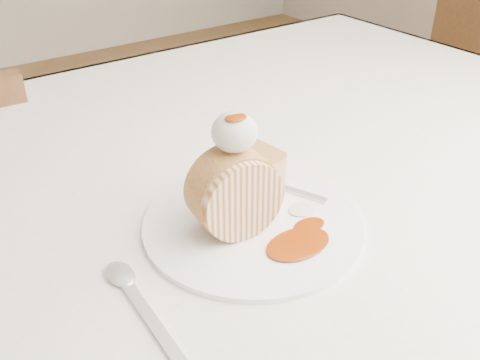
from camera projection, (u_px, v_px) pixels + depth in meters
table at (205, 216)px, 0.76m from camera, size 1.40×0.90×0.75m
chair_end at (464, 82)px, 1.43m from camera, size 0.55×0.55×1.01m
plate at (253, 224)px, 0.59m from camera, size 0.27×0.27×0.01m
roulade_slice at (235, 193)px, 0.55m from camera, size 0.09×0.06×0.09m
cake_chunk at (255, 175)px, 0.63m from camera, size 0.06×0.06×0.04m
whipped_cream at (234, 132)px, 0.53m from camera, size 0.05×0.05×0.04m
caramel_drizzle at (236, 113)px, 0.51m from camera, size 0.02×0.02×0.01m
caramel_pool at (298, 243)px, 0.55m from camera, size 0.08×0.06×0.00m
fork at (287, 189)px, 0.64m from camera, size 0.07×0.14×0.00m
spoon at (157, 328)px, 0.46m from camera, size 0.03×0.15×0.00m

